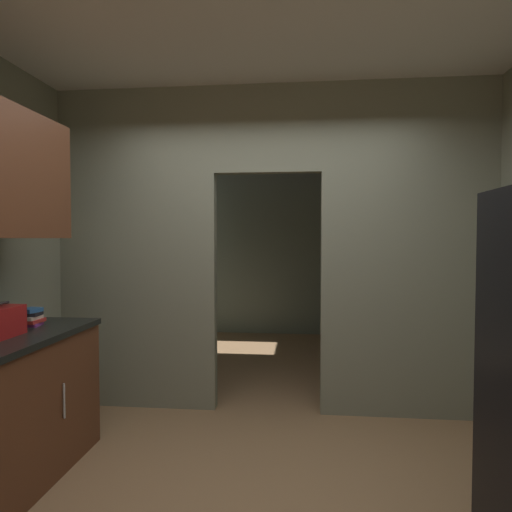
{
  "coord_description": "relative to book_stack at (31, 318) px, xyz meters",
  "views": [
    {
      "loc": [
        0.29,
        -2.3,
        1.5
      ],
      "look_at": [
        -0.01,
        0.53,
        1.39
      ],
      "focal_mm": 31.22,
      "sensor_mm": 36.0,
      "label": 1
    }
  ],
  "objects": [
    {
      "name": "kitchen_partition",
      "position": [
        1.53,
        1.04,
        0.51
      ],
      "size": [
        3.74,
        0.12,
        2.81
      ],
      "color": "gray",
      "rests_on": "ground"
    },
    {
      "name": "book_stack",
      "position": [
        0.0,
        0.0,
        0.0
      ],
      "size": [
        0.13,
        0.15,
        0.12
      ],
      "color": "#8C3893",
      "rests_on": "lower_cabinet_run"
    },
    {
      "name": "adjoining_room_shell",
      "position": [
        1.52,
        3.23,
        0.43
      ],
      "size": [
        3.74,
        3.26,
        2.81
      ],
      "color": "gray",
      "rests_on": "ground"
    },
    {
      "name": "kitchen_overhead_slab",
      "position": [
        1.52,
        -0.03,
        1.87
      ],
      "size": [
        4.14,
        7.05,
        0.06
      ],
      "primitive_type": "cube",
      "color": "silver"
    }
  ]
}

